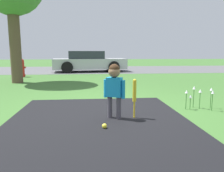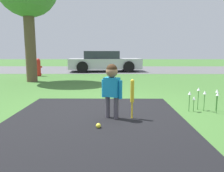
% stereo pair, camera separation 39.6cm
% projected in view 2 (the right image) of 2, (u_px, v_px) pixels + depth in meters
% --- Properties ---
extents(ground_plane, '(60.00, 60.00, 0.00)m').
position_uv_depth(ground_plane, '(108.00, 110.00, 4.18)').
color(ground_plane, '#3D6B2D').
extents(street_strip, '(40.00, 6.00, 0.01)m').
position_uv_depth(street_strip, '(112.00, 69.00, 13.96)').
color(street_strip, '#59595B').
rests_on(street_strip, ground).
extents(child, '(0.34, 0.23, 0.91)m').
position_uv_depth(child, '(112.00, 83.00, 3.55)').
color(child, '#4C4751').
rests_on(child, ground).
extents(baseball_bat, '(0.06, 0.06, 0.66)m').
position_uv_depth(baseball_bat, '(132.00, 93.00, 3.56)').
color(baseball_bat, yellow).
rests_on(baseball_bat, ground).
extents(sports_ball, '(0.07, 0.07, 0.07)m').
position_uv_depth(sports_ball, '(98.00, 126.00, 3.17)').
color(sports_ball, yellow).
rests_on(sports_ball, ground).
extents(fire_hydrant, '(0.31, 0.28, 0.81)m').
position_uv_depth(fire_hydrant, '(38.00, 67.00, 10.02)').
color(fire_hydrant, red).
rests_on(fire_hydrant, ground).
extents(parked_car, '(4.15, 2.11, 1.15)m').
position_uv_depth(parked_car, '(104.00, 62.00, 12.40)').
color(parked_car, '#B7B7BC').
rests_on(parked_car, ground).
extents(flower_bed, '(0.58, 0.32, 0.43)m').
position_uv_depth(flower_bed, '(204.00, 95.00, 4.02)').
color(flower_bed, '#38702D').
rests_on(flower_bed, ground).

